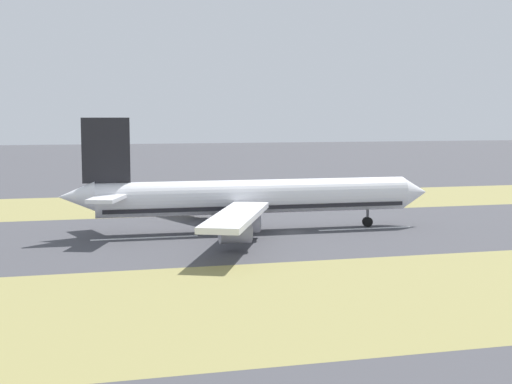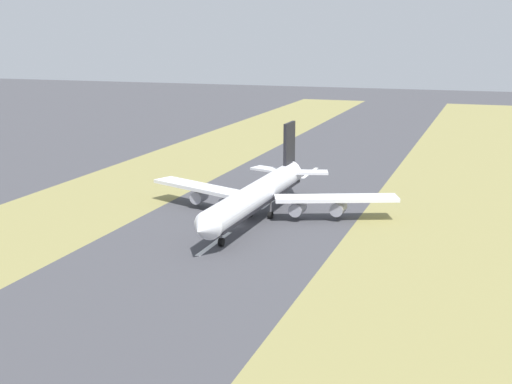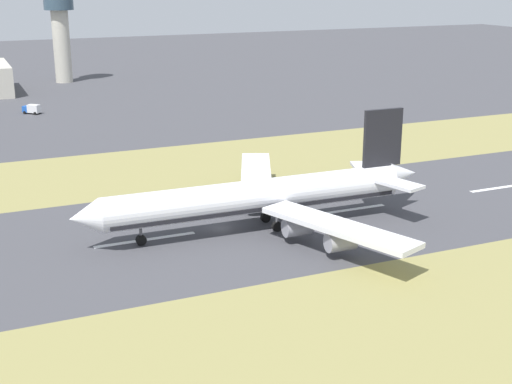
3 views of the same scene
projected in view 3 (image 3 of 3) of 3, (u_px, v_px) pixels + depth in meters
ground_plane at (221, 229)px, 129.80m from camera, size 800.00×800.00×0.00m
grass_median_west at (347, 341)px, 90.38m from camera, size 40.00×600.00×0.01m
grass_median_east at (154, 169)px, 169.23m from camera, size 40.00×600.00×0.01m
centreline_dash_near at (504, 187)px, 154.84m from camera, size 1.20×18.00×0.01m
centreline_dash_mid at (344, 211)px, 139.63m from camera, size 1.20×18.00×0.01m
centreline_dash_far at (145, 240)px, 124.42m from camera, size 1.20×18.00×0.01m
airplane_main_jet at (266, 196)px, 128.74m from camera, size 64.12×67.09×20.20m
control_tower at (60, 25)px, 294.24m from camera, size 12.00×12.00×38.10m
service_truck at (32, 109)px, 233.67m from camera, size 5.81×5.79×3.10m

